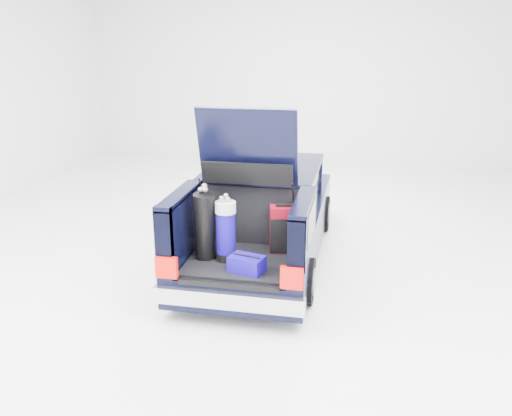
% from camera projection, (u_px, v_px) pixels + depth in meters
% --- Properties ---
extents(ground, '(14.00, 14.00, 0.00)m').
position_uv_depth(ground, '(262.00, 258.00, 8.42)').
color(ground, white).
rests_on(ground, ground).
extents(car, '(1.87, 4.65, 2.47)m').
position_uv_depth(car, '(264.00, 215.00, 8.32)').
color(car, black).
rests_on(car, ground).
extents(red_suitcase, '(0.43, 0.33, 0.64)m').
position_uv_depth(red_suitcase, '(285.00, 229.00, 7.04)').
color(red_suitcase, '#680311').
rests_on(red_suitcase, car).
extents(black_golf_bag, '(0.36, 0.40, 0.96)m').
position_uv_depth(black_golf_bag, '(205.00, 226.00, 6.77)').
color(black_golf_bag, black).
rests_on(black_golf_bag, car).
extents(blue_golf_bag, '(0.32, 0.32, 0.87)m').
position_uv_depth(blue_golf_bag, '(226.00, 230.00, 6.73)').
color(blue_golf_bag, black).
rests_on(blue_golf_bag, car).
extents(blue_duffel, '(0.46, 0.36, 0.21)m').
position_uv_depth(blue_duffel, '(247.00, 264.00, 6.48)').
color(blue_duffel, '#130583').
rests_on(blue_duffel, car).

